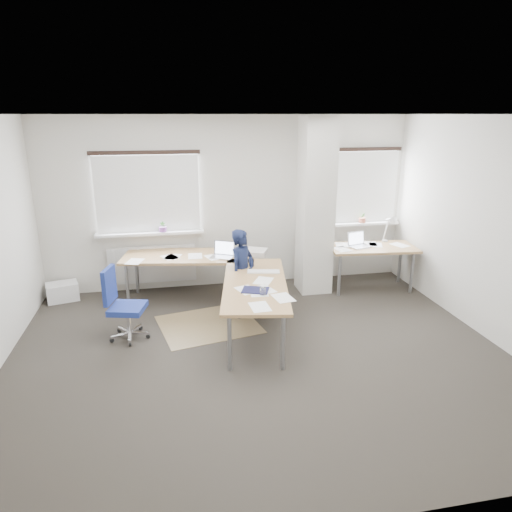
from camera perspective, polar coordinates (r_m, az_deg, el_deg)
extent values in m
plane|color=#282520|center=(5.70, 0.43, -12.12)|extent=(6.00, 6.00, 0.00)
cube|color=beige|center=(7.56, -3.32, 6.61)|extent=(6.00, 0.04, 2.80)
cube|color=beige|center=(2.92, 10.44, -11.70)|extent=(6.00, 0.04, 2.80)
cube|color=beige|center=(6.44, 27.65, 2.76)|extent=(0.04, 5.00, 2.80)
cube|color=white|center=(4.96, 0.50, 17.30)|extent=(6.00, 5.00, 0.04)
cube|color=beige|center=(7.32, 7.46, 6.07)|extent=(0.50, 0.50, 2.78)
cube|color=white|center=(7.44, -13.38, 7.56)|extent=(1.60, 0.04, 1.20)
cube|color=white|center=(7.40, -13.39, 7.51)|extent=(1.60, 0.02, 1.20)
cube|color=white|center=(7.49, -13.07, 2.80)|extent=(1.70, 0.20, 0.04)
cube|color=white|center=(8.13, 13.14, 8.38)|extent=(1.20, 0.04, 1.20)
cube|color=white|center=(8.09, 13.26, 8.33)|extent=(1.20, 0.02, 1.20)
cube|color=white|center=(8.18, 13.04, 4.01)|extent=(1.30, 0.20, 0.04)
cube|color=white|center=(7.66, -12.80, -1.00)|extent=(1.40, 0.10, 0.60)
cylinder|color=#7E4190|center=(7.46, -11.57, 3.30)|extent=(0.12, 0.12, 0.08)
imported|color=#2F6327|center=(7.45, -11.59, 3.62)|extent=(0.09, 0.06, 0.17)
cylinder|color=#AE5B43|center=(8.15, 13.13, 4.38)|extent=(0.12, 0.12, 0.08)
imported|color=#2F6327|center=(8.14, 13.15, 4.68)|extent=(0.09, 0.07, 0.17)
cube|color=olive|center=(6.45, -5.94, -8.50)|extent=(1.50, 1.34, 0.01)
cube|color=white|center=(7.79, -23.03, -4.12)|extent=(0.53, 0.43, 0.28)
cube|color=#9D7743|center=(7.08, -8.39, -0.04)|extent=(2.11, 1.14, 0.04)
cube|color=#9D7743|center=(5.89, -0.12, -3.48)|extent=(1.14, 2.11, 0.04)
cylinder|color=gray|center=(7.10, -15.79, -3.61)|extent=(0.05, 0.05, 0.69)
cylinder|color=gray|center=(7.64, -14.70, -2.01)|extent=(0.05, 0.05, 0.69)
cylinder|color=gray|center=(7.42, -1.07, -2.00)|extent=(0.05, 0.05, 0.69)
cylinder|color=gray|center=(5.23, -3.32, -10.76)|extent=(0.05, 0.05, 0.69)
cylinder|color=gray|center=(5.23, 3.38, -10.70)|extent=(0.05, 0.05, 0.69)
cylinder|color=gray|center=(6.87, 2.27, -3.64)|extent=(0.05, 0.05, 0.69)
cube|color=#B7B7BC|center=(6.91, -4.27, -0.12)|extent=(0.40, 0.36, 0.01)
cube|color=#B7B7BC|center=(6.98, -3.97, 1.04)|extent=(0.31, 0.19, 0.22)
cube|color=silver|center=(6.98, -3.97, 1.04)|extent=(0.27, 0.16, 0.19)
cube|color=white|center=(6.24, 0.94, -1.96)|extent=(0.46, 0.23, 0.02)
cube|color=black|center=(5.60, -0.08, -4.29)|extent=(0.38, 0.33, 0.01)
cube|color=silver|center=(7.06, -0.54, 0.55)|extent=(0.54, 0.48, 0.07)
imported|color=white|center=(6.46, -2.19, -1.09)|extent=(0.09, 0.09, 0.07)
cylinder|color=silver|center=(5.45, 0.84, -4.46)|extent=(0.07, 0.07, 0.10)
cube|color=#9D7743|center=(7.70, 14.34, 1.01)|extent=(1.46, 0.83, 0.04)
cylinder|color=gray|center=(7.40, 10.38, -2.35)|extent=(0.05, 0.05, 0.69)
cylinder|color=gray|center=(7.81, 18.90, -1.99)|extent=(0.05, 0.05, 0.69)
cylinder|color=gray|center=(7.86, 9.42, -1.14)|extent=(0.05, 0.05, 0.69)
cylinder|color=gray|center=(8.24, 17.52, -0.85)|extent=(0.05, 0.05, 0.69)
cube|color=#B7B7BC|center=(7.62, 12.86, 1.17)|extent=(0.38, 0.31, 0.01)
cube|color=#B7B7BC|center=(7.68, 12.37, 2.19)|extent=(0.33, 0.13, 0.22)
cube|color=silver|center=(7.68, 12.37, 2.19)|extent=(0.29, 0.11, 0.19)
cylinder|color=white|center=(8.07, 15.81, 1.85)|extent=(0.10, 0.10, 0.02)
cylinder|color=white|center=(8.02, 15.92, 3.16)|extent=(0.02, 0.16, 0.38)
cylinder|color=white|center=(7.87, 16.44, 4.49)|extent=(0.02, 0.29, 0.13)
cone|color=white|center=(7.75, 16.89, 4.12)|extent=(0.14, 0.16, 0.17)
cube|color=navy|center=(6.10, -15.75, -6.31)|extent=(0.51, 0.51, 0.07)
cube|color=navy|center=(6.06, -17.89, -3.50)|extent=(0.14, 0.37, 0.46)
cylinder|color=silver|center=(6.17, -15.62, -7.80)|extent=(0.06, 0.06, 0.31)
cylinder|color=black|center=(6.20, -13.34, -9.73)|extent=(0.06, 0.04, 0.06)
cylinder|color=black|center=(6.44, -14.21, -8.73)|extent=(0.05, 0.06, 0.06)
cylinder|color=black|center=(6.45, -16.72, -8.91)|extent=(0.06, 0.06, 0.06)
cylinder|color=black|center=(6.21, -17.58, -10.03)|extent=(0.06, 0.05, 0.06)
cylinder|color=black|center=(6.05, -15.45, -10.59)|extent=(0.03, 0.06, 0.06)
imported|color=black|center=(6.48, -1.73, -2.19)|extent=(0.54, 0.55, 1.28)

